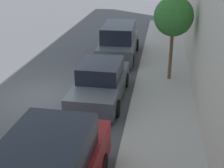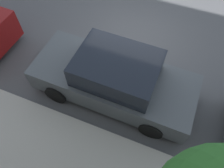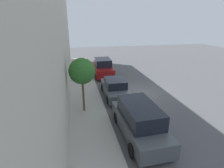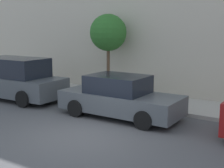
{
  "view_description": "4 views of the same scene",
  "coord_description": "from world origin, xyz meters",
  "views": [
    {
      "loc": [
        4.53,
        -11.23,
        5.53
      ],
      "look_at": [
        2.82,
        -0.6,
        1.0
      ],
      "focal_mm": 50.0,
      "sensor_mm": 36.0,
      "label": 1
    },
    {
      "loc": [
        5.42,
        1.4,
        5.65
      ],
      "look_at": [
        2.6,
        0.25,
        1.0
      ],
      "focal_mm": 35.0,
      "sensor_mm": 36.0,
      "label": 2
    },
    {
      "loc": [
        5.42,
        13.6,
        6.1
      ],
      "look_at": [
        2.44,
        -0.12,
        1.0
      ],
      "focal_mm": 28.0,
      "sensor_mm": 36.0,
      "label": 3
    },
    {
      "loc": [
        -7.25,
        -5.59,
        3.22
      ],
      "look_at": [
        3.15,
        1.1,
        1.0
      ],
      "focal_mm": 50.0,
      "sensor_mm": 36.0,
      "label": 4
    }
  ],
  "objects": [
    {
      "name": "ground_plane",
      "position": [
        0.0,
        0.0,
        0.0
      ],
      "size": [
        60.0,
        60.0,
        0.0
      ],
      "primitive_type": "plane",
      "color": "#515154"
    },
    {
      "name": "sidewalk",
      "position": [
        4.76,
        0.0,
        0.07
      ],
      "size": [
        2.52,
        32.0,
        0.15
      ],
      "color": "#B2ADA3",
      "rests_on": "ground_plane"
    },
    {
      "name": "building_facade",
      "position": [
        7.02,
        0.0,
        6.92
      ],
      "size": [
        2.0,
        32.0,
        13.84
      ],
      "color": "beige",
      "rests_on": "ground_plane"
    },
    {
      "name": "parked_suv_nearest",
      "position": [
        2.24,
        -6.02,
        0.93
      ],
      "size": [
        2.08,
        4.84,
        1.98
      ],
      "color": "maroon",
      "rests_on": "ground_plane"
    },
    {
      "name": "parked_sedan_second",
      "position": [
        2.23,
        0.18,
        0.72
      ],
      "size": [
        1.92,
        4.52,
        1.54
      ],
      "color": "#4C5156",
      "rests_on": "ground_plane"
    },
    {
      "name": "parked_minivan_third",
      "position": [
        2.18,
        5.77,
        0.92
      ],
      "size": [
        2.02,
        4.95,
        1.9
      ],
      "color": "#4C5156",
      "rests_on": "ground_plane"
    },
    {
      "name": "parking_meter_near",
      "position": [
        3.95,
        -6.94,
        1.04
      ],
      "size": [
        0.11,
        0.15,
        1.44
      ],
      "color": "#ADADB2",
      "rests_on": "sidewalk"
    },
    {
      "name": "street_tree",
      "position": [
        5.01,
        2.5,
        3.0
      ],
      "size": [
        1.72,
        1.72,
        3.73
      ],
      "color": "brown",
      "rests_on": "sidewalk"
    }
  ]
}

